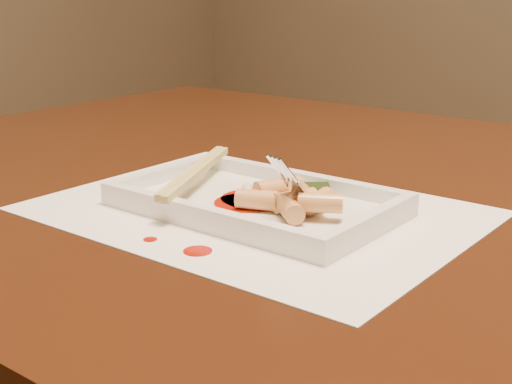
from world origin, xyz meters
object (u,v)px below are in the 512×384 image
Objects in this scene: table at (377,280)px; chopstick_a at (193,171)px; plate_base at (256,206)px; fork at (331,132)px; placemat at (256,211)px.

chopstick_a is (-0.14, -0.14, 0.13)m from table.
plate_base is at bearing 0.00° from chopstick_a.
plate_base is 1.31× the size of chopstick_a.
table is 7.05× the size of chopstick_a.
fork reaches higher than table.
table is 10.00× the size of fork.
placemat is at bearing -114.37° from table.
plate_base is at bearing -114.37° from table.
fork is at bearing -85.91° from table.
placemat is 2.86× the size of fork.
chopstick_a is at bearing 180.00° from plate_base.
table is 0.22m from fork.
fork is (0.07, 0.02, 0.08)m from plate_base.
chopstick_a is at bearing 180.00° from placemat.
chopstick_a reaches higher than plate_base.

